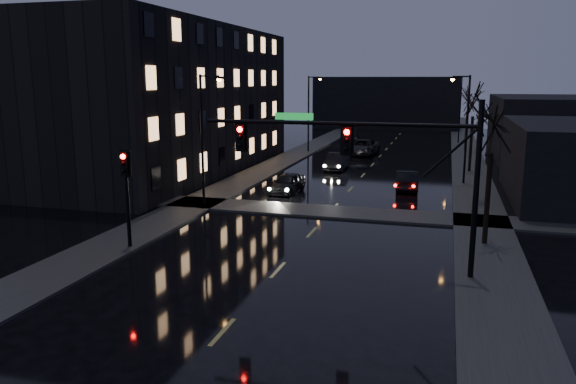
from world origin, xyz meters
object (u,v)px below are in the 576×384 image
Objects in this scene: oncoming_car_c at (363,147)px; lead_car at (407,180)px; oncoming_car_d at (351,138)px; oncoming_car_b at (337,161)px; oncoming_car_a at (287,183)px.

oncoming_car_c is 18.52m from lead_car.
lead_car is at bearing -79.48° from oncoming_car_d.
oncoming_car_c is (0.81, 10.15, 0.07)m from oncoming_car_b.
oncoming_car_c reaches higher than lead_car.
oncoming_car_b is 19.88m from oncoming_car_d.
oncoming_car_c is 1.34× the size of lead_car.
lead_car reaches higher than oncoming_car_a.
oncoming_car_d is at bearing 110.18° from oncoming_car_c.
oncoming_car_d reaches higher than lead_car.
oncoming_car_b is at bearing -90.89° from oncoming_car_d.
oncoming_car_a is 10.81m from oncoming_car_b.
oncoming_car_c is (2.21, 20.87, 0.11)m from oncoming_car_a.
lead_car is (5.66, -17.64, -0.09)m from oncoming_car_c.
oncoming_car_d is at bearing 96.61° from oncoming_car_a.
oncoming_car_d reaches higher than oncoming_car_b.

